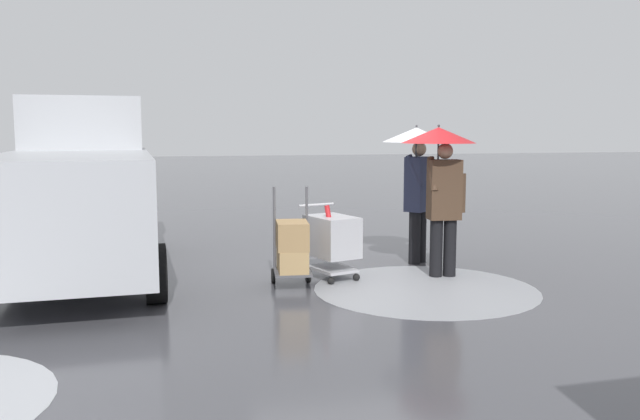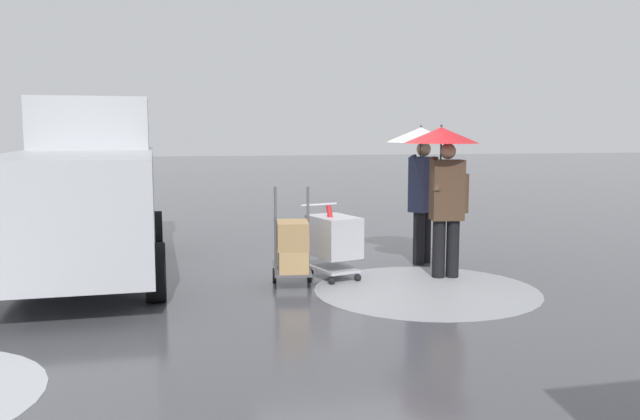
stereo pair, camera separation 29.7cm
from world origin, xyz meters
name	(u,v)px [view 2 (the right image)]	position (x,y,z in m)	size (l,w,h in m)	color
ground_plane	(348,275)	(0.00, 0.00, 0.00)	(90.00, 90.00, 0.00)	#4C4C51
slush_patch_near_cluster	(426,290)	(-0.78, 1.07, 0.00)	(2.93, 2.93, 0.01)	#999BA0
cargo_van_parked_right	(83,193)	(3.69, -0.93, 1.18)	(2.33, 5.40, 2.60)	#B7BABF
shopping_cart_vendor	(334,238)	(0.25, 0.15, 0.57)	(0.77, 0.94, 1.04)	#B2B2B7
hand_dolly_boxes	(293,248)	(0.90, 0.55, 0.53)	(0.59, 0.76, 1.32)	#515156
pedestrian_pink_side	(444,166)	(-1.26, 0.40, 1.57)	(1.04, 1.04, 2.15)	black
pedestrian_black_side	(422,162)	(-1.30, -0.54, 1.58)	(1.04, 1.04, 2.15)	black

